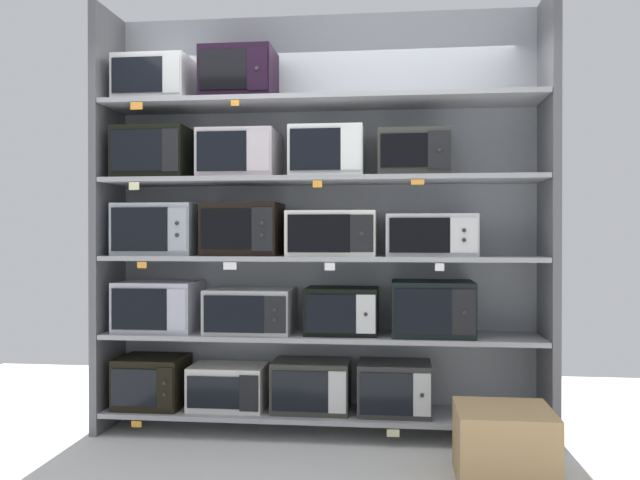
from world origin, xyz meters
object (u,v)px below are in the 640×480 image
(microwave_0, at_px, (152,381))
(microwave_2, at_px, (311,386))
(microwave_4, at_px, (158,306))
(microwave_13, at_px, (240,155))
(microwave_1, at_px, (228,387))
(microwave_16, at_px, (155,81))
(microwave_5, at_px, (251,310))
(microwave_17, at_px, (239,76))
(microwave_8, at_px, (159,230))
(microwave_9, at_px, (243,229))
(microwave_14, at_px, (327,153))
(microwave_3, at_px, (395,388))
(microwave_7, at_px, (433,308))
(microwave_6, at_px, (342,311))
(microwave_12, at_px, (155,154))
(microwave_11, at_px, (431,235))
(microwave_15, at_px, (414,154))
(microwave_10, at_px, (333,233))
(shipping_carton, at_px, (504,445))

(microwave_0, xyz_separation_m, microwave_2, (1.05, -0.00, -0.00))
(microwave_4, bearing_deg, microwave_13, 0.00)
(microwave_1, xyz_separation_m, microwave_16, (-0.49, -0.00, 1.99))
(microwave_5, bearing_deg, microwave_17, 179.78)
(microwave_8, height_order, microwave_9, microwave_9)
(microwave_14, bearing_deg, microwave_8, -179.99)
(microwave_2, distance_m, microwave_8, 1.42)
(microwave_17, bearing_deg, microwave_3, -0.01)
(microwave_2, relative_size, microwave_7, 0.97)
(microwave_3, relative_size, microwave_8, 0.87)
(microwave_2, relative_size, microwave_4, 0.95)
(microwave_6, bearing_deg, microwave_5, -179.99)
(microwave_9, distance_m, microwave_14, 0.73)
(microwave_8, bearing_deg, microwave_12, 179.55)
(microwave_13, xyz_separation_m, microwave_14, (0.57, 0.00, 0.01))
(microwave_11, bearing_deg, microwave_8, -180.00)
(microwave_4, bearing_deg, microwave_3, 0.00)
(microwave_4, distance_m, microwave_15, 1.92)
(microwave_11, relative_size, microwave_15, 1.25)
(microwave_8, xyz_separation_m, microwave_9, (0.56, 0.00, 0.00))
(microwave_6, bearing_deg, microwave_3, -0.00)
(microwave_9, relative_size, microwave_13, 0.99)
(microwave_11, relative_size, microwave_16, 1.18)
(microwave_3, height_order, microwave_7, microwave_7)
(microwave_3, xyz_separation_m, microwave_9, (-0.97, 0.00, 1.00))
(microwave_16, bearing_deg, microwave_14, -0.01)
(microwave_1, relative_size, microwave_17, 1.05)
(microwave_3, height_order, microwave_15, microwave_15)
(microwave_3, height_order, microwave_5, microwave_5)
(microwave_8, distance_m, microwave_11, 1.76)
(microwave_3, bearing_deg, microwave_11, -0.00)
(microwave_2, relative_size, microwave_9, 1.01)
(microwave_11, height_order, microwave_17, microwave_17)
(microwave_3, xyz_separation_m, microwave_10, (-0.39, -0.00, 0.97))
(microwave_8, relative_size, microwave_17, 1.13)
(microwave_5, relative_size, microwave_13, 1.12)
(microwave_0, height_order, microwave_17, microwave_17)
(microwave_7, distance_m, microwave_15, 0.97)
(microwave_9, xyz_separation_m, microwave_15, (1.09, 0.00, 0.47))
(microwave_0, bearing_deg, microwave_15, 0.00)
(microwave_6, relative_size, microwave_9, 0.94)
(microwave_13, relative_size, shipping_carton, 1.00)
(microwave_2, xyz_separation_m, microwave_5, (-0.39, -0.00, 0.48))
(microwave_6, distance_m, microwave_11, 0.73)
(microwave_15, bearing_deg, microwave_17, -179.99)
(microwave_2, bearing_deg, microwave_16, 179.99)
(microwave_0, height_order, microwave_3, microwave_0)
(microwave_10, bearing_deg, microwave_3, 0.01)
(microwave_7, bearing_deg, microwave_8, -180.00)
(microwave_0, height_order, microwave_5, microwave_5)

